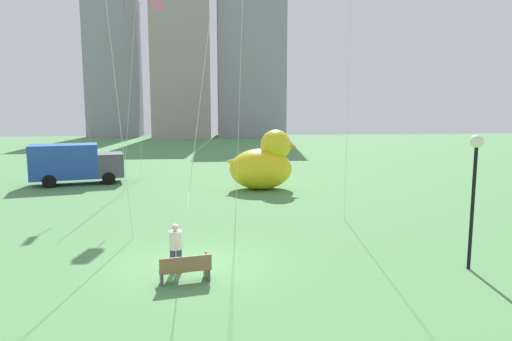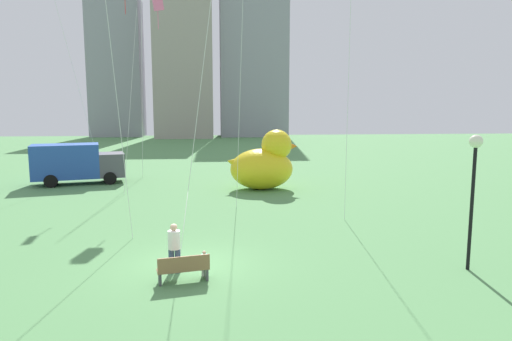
{
  "view_description": "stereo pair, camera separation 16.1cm",
  "coord_description": "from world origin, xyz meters",
  "px_view_note": "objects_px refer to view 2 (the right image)",
  "views": [
    {
      "loc": [
        0.73,
        -15.86,
        5.63
      ],
      "look_at": [
        2.93,
        6.55,
        2.42
      ],
      "focal_mm": 32.6,
      "sensor_mm": 36.0,
      "label": 1
    },
    {
      "loc": [
        0.89,
        -15.88,
        5.63
      ],
      "look_at": [
        2.93,
        6.55,
        2.42
      ],
      "focal_mm": 32.6,
      "sensor_mm": 36.0,
      "label": 2
    }
  ],
  "objects_px": {
    "park_bench": "(184,268)",
    "kite_pink": "(157,3)",
    "person_child": "(204,262)",
    "lamppost": "(474,170)",
    "box_truck": "(76,164)",
    "kite_red": "(126,0)",
    "person_adult": "(174,246)",
    "giant_inflatable_duck": "(264,164)"
  },
  "relations": [
    {
      "from": "park_bench",
      "to": "kite_pink",
      "type": "xyz_separation_m",
      "value": [
        -2.45,
        16.74,
        11.53
      ]
    },
    {
      "from": "person_child",
      "to": "lamppost",
      "type": "height_order",
      "value": "lamppost"
    },
    {
      "from": "box_truck",
      "to": "kite_red",
      "type": "relative_size",
      "value": 0.46
    },
    {
      "from": "park_bench",
      "to": "person_child",
      "type": "xyz_separation_m",
      "value": [
        0.65,
        0.51,
        0.0
      ]
    },
    {
      "from": "box_truck",
      "to": "person_child",
      "type": "bearing_deg",
      "value": -63.62
    },
    {
      "from": "park_bench",
      "to": "kite_red",
      "type": "xyz_separation_m",
      "value": [
        -5.08,
        20.87,
        12.54
      ]
    },
    {
      "from": "lamppost",
      "to": "box_truck",
      "type": "relative_size",
      "value": 0.71
    },
    {
      "from": "lamppost",
      "to": "kite_red",
      "type": "bearing_deg",
      "value": 125.64
    },
    {
      "from": "person_adult",
      "to": "person_child",
      "type": "xyz_separation_m",
      "value": [
        1.01,
        -0.42,
        -0.46
      ]
    },
    {
      "from": "person_adult",
      "to": "giant_inflatable_duck",
      "type": "xyz_separation_m",
      "value": [
        4.69,
        15.27,
        0.76
      ]
    },
    {
      "from": "kite_red",
      "to": "giant_inflatable_duck",
      "type": "bearing_deg",
      "value": -26.46
    },
    {
      "from": "kite_pink",
      "to": "giant_inflatable_duck",
      "type": "bearing_deg",
      "value": -4.58
    },
    {
      "from": "person_child",
      "to": "kite_red",
      "type": "xyz_separation_m",
      "value": [
        -5.73,
        20.37,
        12.53
      ]
    },
    {
      "from": "box_truck",
      "to": "kite_pink",
      "type": "height_order",
      "value": "kite_pink"
    },
    {
      "from": "park_bench",
      "to": "giant_inflatable_duck",
      "type": "relative_size",
      "value": 0.35
    },
    {
      "from": "park_bench",
      "to": "giant_inflatable_duck",
      "type": "distance_m",
      "value": 16.81
    },
    {
      "from": "park_bench",
      "to": "kite_red",
      "type": "distance_m",
      "value": 24.87
    },
    {
      "from": "person_adult",
      "to": "kite_pink",
      "type": "height_order",
      "value": "kite_pink"
    },
    {
      "from": "giant_inflatable_duck",
      "to": "lamppost",
      "type": "xyz_separation_m",
      "value": [
        5.33,
        -15.87,
        1.77
      ]
    },
    {
      "from": "person_adult",
      "to": "box_truck",
      "type": "distance_m",
      "value": 20.34
    },
    {
      "from": "person_child",
      "to": "kite_red",
      "type": "bearing_deg",
      "value": 105.71
    },
    {
      "from": "person_adult",
      "to": "kite_pink",
      "type": "distance_m",
      "value": 19.41
    },
    {
      "from": "person_adult",
      "to": "giant_inflatable_duck",
      "type": "distance_m",
      "value": 15.99
    },
    {
      "from": "person_adult",
      "to": "lamppost",
      "type": "bearing_deg",
      "value": -3.45
    },
    {
      "from": "park_bench",
      "to": "box_truck",
      "type": "height_order",
      "value": "box_truck"
    },
    {
      "from": "box_truck",
      "to": "park_bench",
      "type": "bearing_deg",
      "value": -65.79
    },
    {
      "from": "box_truck",
      "to": "giant_inflatable_duck",
      "type": "bearing_deg",
      "value": -13.98
    },
    {
      "from": "person_adult",
      "to": "kite_red",
      "type": "relative_size",
      "value": 0.12
    },
    {
      "from": "person_child",
      "to": "kite_red",
      "type": "relative_size",
      "value": 0.06
    },
    {
      "from": "kite_pink",
      "to": "box_truck",
      "type": "bearing_deg",
      "value": 156.68
    },
    {
      "from": "park_bench",
      "to": "person_adult",
      "type": "distance_m",
      "value": 1.09
    },
    {
      "from": "person_adult",
      "to": "lamppost",
      "type": "distance_m",
      "value": 10.35
    },
    {
      "from": "giant_inflatable_duck",
      "to": "lamppost",
      "type": "height_order",
      "value": "lamppost"
    },
    {
      "from": "person_adult",
      "to": "kite_red",
      "type": "height_order",
      "value": "kite_red"
    },
    {
      "from": "person_child",
      "to": "box_truck",
      "type": "height_order",
      "value": "box_truck"
    },
    {
      "from": "box_truck",
      "to": "kite_red",
      "type": "height_order",
      "value": "kite_red"
    },
    {
      "from": "giant_inflatable_duck",
      "to": "person_adult",
      "type": "bearing_deg",
      "value": -107.06
    },
    {
      "from": "park_bench",
      "to": "kite_pink",
      "type": "relative_size",
      "value": 0.13
    },
    {
      "from": "box_truck",
      "to": "person_adult",
      "type": "bearing_deg",
      "value": -65.64
    },
    {
      "from": "person_adult",
      "to": "box_truck",
      "type": "height_order",
      "value": "box_truck"
    },
    {
      "from": "box_truck",
      "to": "kite_pink",
      "type": "bearing_deg",
      "value": -23.32
    },
    {
      "from": "person_adult",
      "to": "kite_red",
      "type": "bearing_deg",
      "value": 103.32
    }
  ]
}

